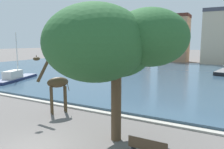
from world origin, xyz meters
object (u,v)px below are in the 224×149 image
object	(u,v)px
sailboat_navy	(18,78)
park_bench	(148,147)
shade_tree	(113,43)
giraffe_statue	(56,84)

from	to	relation	value
sailboat_navy	park_bench	distance (m)	23.61
sailboat_navy	park_bench	size ratio (longest dim) A/B	4.74
shade_tree	park_bench	bearing A→B (deg)	-20.41
giraffe_statue	shade_tree	world-z (taller)	shade_tree
shade_tree	park_bench	size ratio (longest dim) A/B	3.87
sailboat_navy	shade_tree	size ratio (longest dim) A/B	1.22
giraffe_statue	park_bench	world-z (taller)	giraffe_statue
giraffe_statue	shade_tree	xyz separation A→B (m)	(5.73, -1.94, 2.93)
sailboat_navy	park_bench	xyz separation A→B (m)	(21.39, -9.99, -0.02)
giraffe_statue	sailboat_navy	world-z (taller)	sailboat_navy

